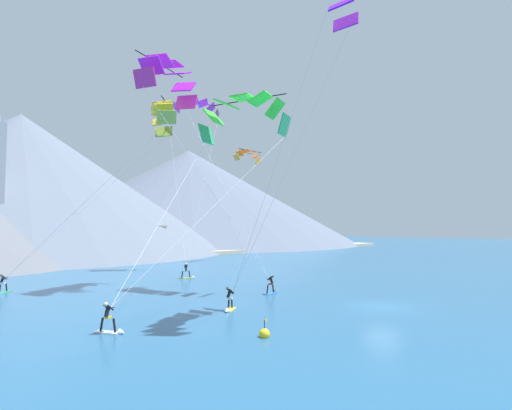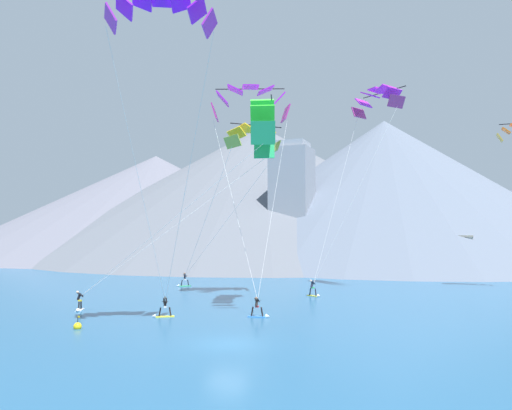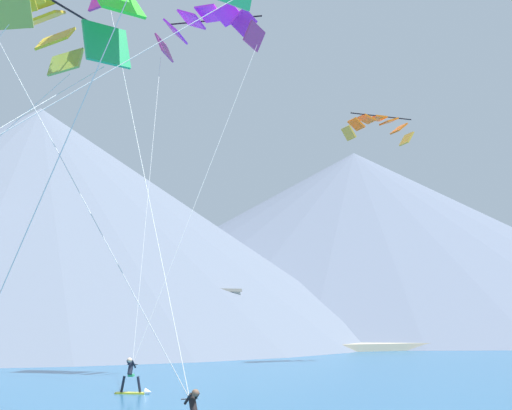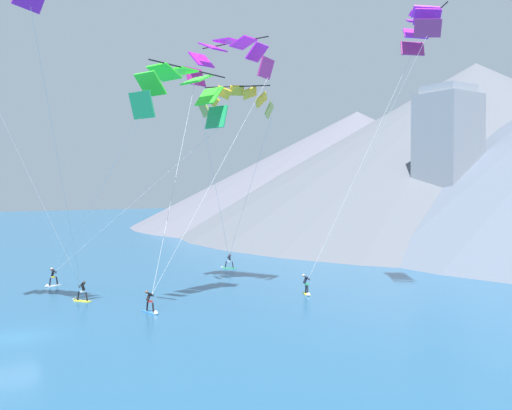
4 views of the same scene
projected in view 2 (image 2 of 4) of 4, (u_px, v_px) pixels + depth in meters
ground_plane at (227, 344)px, 29.89m from camera, size 400.00×400.00×0.00m
kitesurfer_near_lead at (314, 291)px, 51.14m from camera, size 1.71×1.21×1.77m
kitesurfer_near_trail at (79, 305)px, 42.10m from camera, size 1.17×1.72×1.72m
kitesurfer_mid_center at (183, 282)px, 60.10m from camera, size 1.57×1.45×1.69m
kitesurfer_far_left at (260, 311)px, 38.98m from camera, size 1.77×0.69×1.69m
kitesurfer_far_right at (162, 311)px, 39.09m from camera, size 1.68×1.29×1.65m
parafoil_kite_near_lead at (377, 99)px, 56.66m from camera, size 9.00×9.73×21.52m
parafoil_kite_near_trail at (263, 124)px, 42.61m from camera, size 16.89×9.53×16.10m
parafoil_kite_mid_center at (253, 137)px, 50.88m from camera, size 13.80×9.31×16.21m
parafoil_kite_far_left at (250, 99)px, 50.15m from camera, size 8.27×11.81×20.06m
parafoil_kite_far_right at (161, 10)px, 32.79m from camera, size 7.13×9.00×21.27m
race_marker_buoy at (78, 326)px, 34.45m from camera, size 0.56×0.56×1.02m
shoreline_strip at (369, 269)px, 80.97m from camera, size 180.00×10.00×0.70m
shore_building_harbour_front at (453, 254)px, 77.46m from camera, size 5.77×7.05×5.98m
shore_building_promenade_mid at (182, 248)px, 96.89m from camera, size 6.78×5.27×6.31m
shore_building_quay_east at (387, 256)px, 83.53m from camera, size 5.27×5.65×4.78m
shore_building_quay_west at (317, 248)px, 87.75m from camera, size 6.33×5.72×6.95m
shore_building_old_town at (269, 255)px, 91.94m from camera, size 9.36×5.07×4.20m
highrise_tower at (292, 205)px, 90.87m from camera, size 7.00×7.00×22.90m
mountain_peak_west_ridge at (385, 190)px, 112.38m from camera, size 93.58×93.58×31.46m
mountain_peak_east_shoulder at (261, 191)px, 130.49m from camera, size 118.99×118.99×33.85m
mountain_peak_far_spur at (155, 205)px, 139.50m from camera, size 108.06×108.06×27.45m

